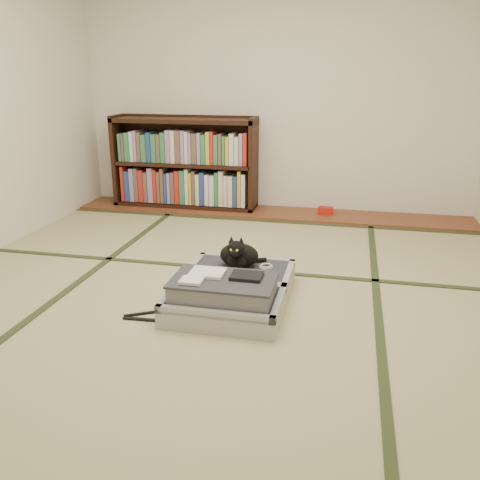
# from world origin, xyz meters

# --- Properties ---
(floor) EXTENTS (4.50, 4.50, 0.00)m
(floor) POSITION_xyz_m (0.00, 0.00, 0.00)
(floor) COLOR tan
(floor) RESTS_ON ground
(wood_strip) EXTENTS (4.00, 0.50, 0.02)m
(wood_strip) POSITION_xyz_m (0.00, 2.00, 0.01)
(wood_strip) COLOR brown
(wood_strip) RESTS_ON ground
(red_item) EXTENTS (0.15, 0.09, 0.07)m
(red_item) POSITION_xyz_m (0.56, 2.03, 0.06)
(red_item) COLOR #B71A0E
(red_item) RESTS_ON wood_strip
(room_shell) EXTENTS (4.50, 4.50, 4.50)m
(room_shell) POSITION_xyz_m (0.00, 0.00, 1.46)
(room_shell) COLOR white
(room_shell) RESTS_ON ground
(tatami_borders) EXTENTS (4.00, 4.50, 0.01)m
(tatami_borders) POSITION_xyz_m (0.00, 0.49, 0.00)
(tatami_borders) COLOR #2D381E
(tatami_borders) RESTS_ON ground
(bookcase) EXTENTS (1.51, 0.34, 0.97)m
(bookcase) POSITION_xyz_m (-0.92, 2.07, 0.45)
(bookcase) COLOR black
(bookcase) RESTS_ON wood_strip
(suitcase) EXTENTS (0.68, 0.91, 0.27)m
(suitcase) POSITION_xyz_m (0.11, -0.17, 0.09)
(suitcase) COLOR #A7A6AB
(suitcase) RESTS_ON floor
(cat) EXTENTS (0.30, 0.30, 0.24)m
(cat) POSITION_xyz_m (0.09, 0.12, 0.22)
(cat) COLOR black
(cat) RESTS_ON suitcase
(cable_coil) EXTENTS (0.09, 0.09, 0.02)m
(cable_coil) POSITION_xyz_m (0.27, 0.16, 0.14)
(cable_coil) COLOR white
(cable_coil) RESTS_ON suitcase
(hanger) EXTENTS (0.44, 0.21, 0.01)m
(hanger) POSITION_xyz_m (-0.25, -0.46, 0.01)
(hanger) COLOR black
(hanger) RESTS_ON floor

